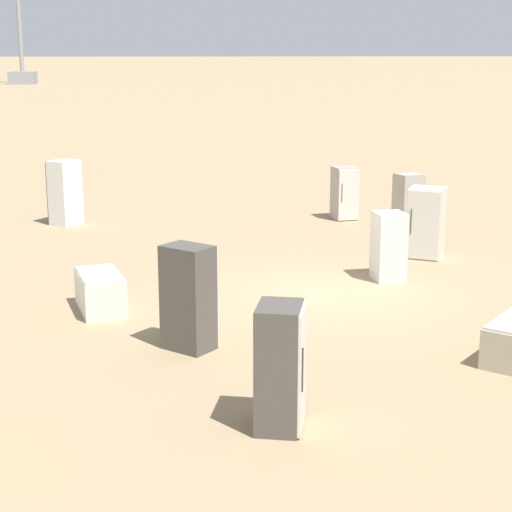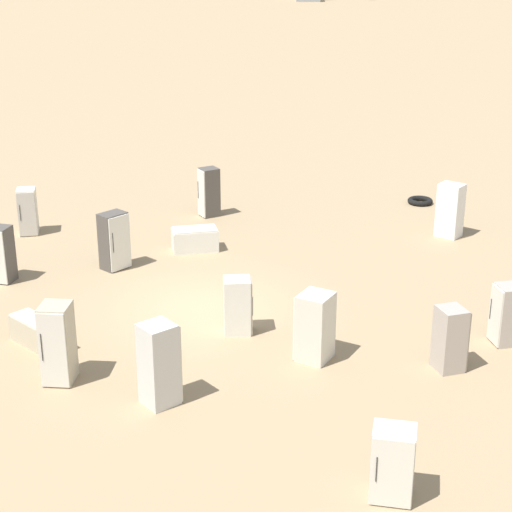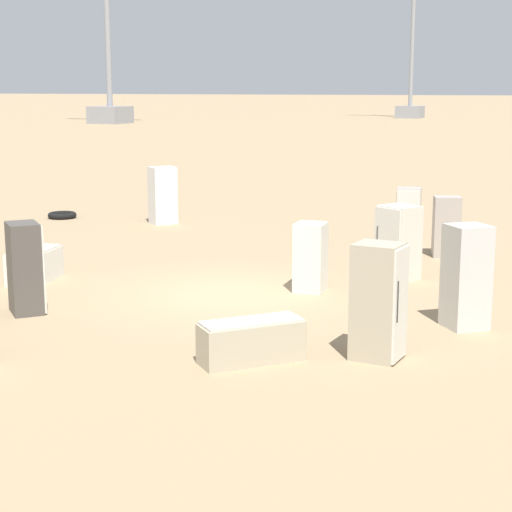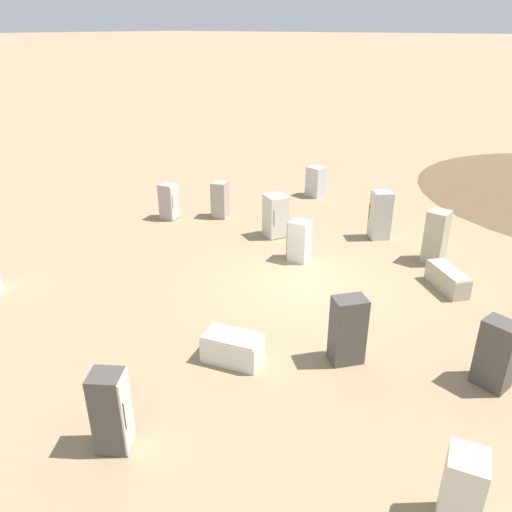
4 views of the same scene
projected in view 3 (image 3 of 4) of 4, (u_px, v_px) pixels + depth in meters
The scene contains 14 objects.
ground_plane at pixel (226, 294), 17.80m from camera, with size 1000.00×1000.00×0.00m, color #9E8460.
power_pylon_0 at pixel (412, 54), 120.05m from camera, with size 10.01×3.43×28.61m.
power_pylon_1 at pixel (108, 33), 101.40m from camera, with size 11.96×4.10×34.18m.
discarded_fridge_0 at pixel (466, 277), 15.19m from camera, with size 0.97×0.97×1.86m.
discarded_fridge_3 at pixel (408, 215), 23.73m from camera, with size 0.77×0.76×1.52m.
discarded_fridge_4 at pixel (446, 226), 21.70m from camera, with size 0.82×0.80×1.53m.
discarded_fridge_5 at pixel (311, 257), 17.99m from camera, with size 0.68×0.78×1.46m.
discarded_fridge_6 at pixel (252, 341), 13.36m from camera, with size 1.52×1.63×0.67m.
discarded_fridge_7 at pixel (26, 268), 16.21m from camera, with size 0.97×0.95×1.74m.
discarded_fridge_8 at pixel (163, 195), 26.96m from camera, with size 0.97×0.99×1.80m.
discarded_fridge_9 at pixel (398, 243), 19.09m from camera, with size 1.03×1.02×1.66m.
discarded_fridge_10 at pixel (34, 265), 18.97m from camera, with size 1.10×1.57×0.73m.
discarded_fridge_13 at pixel (378, 302), 13.41m from camera, with size 0.78×0.68×1.86m.
scrap_tire at pixel (62, 215), 28.23m from camera, with size 0.94×0.94×0.19m.
Camera 3 is at (-7.98, 15.37, 4.22)m, focal length 60.00 mm.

